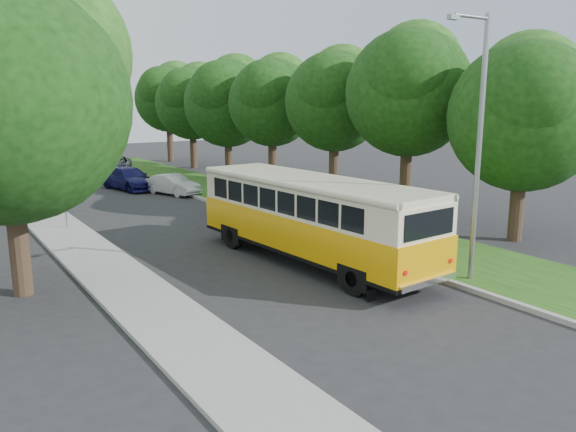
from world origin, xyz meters
TOP-DOWN VIEW (x-y plane):
  - ground at (0.00, 0.00)m, footprint 120.00×120.00m
  - curb at (3.60, 5.00)m, footprint 0.20×70.00m
  - grass_verge at (5.95, 5.00)m, footprint 4.50×70.00m
  - sidewalk at (-4.80, 5.00)m, footprint 2.20×70.00m
  - treeline at (3.15, 17.99)m, footprint 24.27×41.91m
  - lamppost_near at (4.21, -2.50)m, footprint 1.71×0.16m
  - lamppost_far at (-4.70, 16.00)m, footprint 1.71×0.16m
  - warning_sign at (-4.50, 11.98)m, footprint 0.56×0.10m
  - vintage_bus at (1.42, 1.99)m, footprint 3.28×10.38m
  - car_silver at (2.71, 9.68)m, footprint 2.50×4.53m
  - car_white at (3.00, 18.26)m, footprint 2.41×3.91m
  - car_blue at (1.48, 21.70)m, footprint 2.86×5.06m
  - car_grey at (2.93, 29.50)m, footprint 3.93×5.42m

SIDE VIEW (x-z plane):
  - ground at x=0.00m, z-range 0.00..0.00m
  - sidewalk at x=-4.80m, z-range 0.00..0.12m
  - grass_verge at x=5.95m, z-range 0.00..0.13m
  - curb at x=3.60m, z-range 0.00..0.15m
  - car_white at x=3.00m, z-range 0.00..1.22m
  - car_grey at x=2.93m, z-range 0.00..1.37m
  - car_blue at x=1.48m, z-range 0.00..1.38m
  - car_silver at x=2.71m, z-range 0.00..1.46m
  - vintage_bus at x=1.42m, z-range 0.00..3.04m
  - warning_sign at x=-4.50m, z-range 0.46..2.96m
  - lamppost_far at x=-4.70m, z-range 0.37..7.87m
  - lamppost_near at x=4.21m, z-range 0.37..8.37m
  - treeline at x=3.15m, z-range 1.20..10.66m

